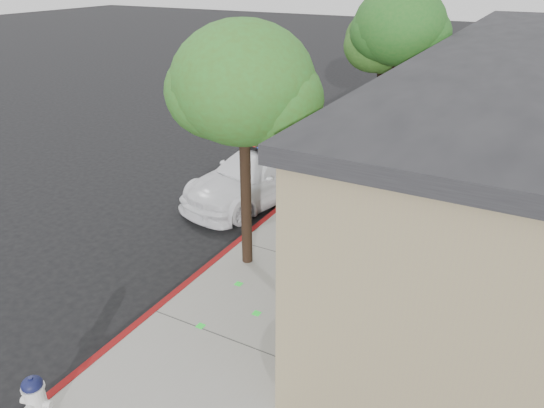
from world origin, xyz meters
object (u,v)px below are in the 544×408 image
at_px(fire_hydrant, 36,400).
at_px(street_tree_near, 243,89).
at_px(police_car, 259,174).
at_px(street_tree_far, 384,43).
at_px(street_tree_mid, 400,30).

relative_size(fire_hydrant, street_tree_near, 0.16).
height_order(police_car, street_tree_far, street_tree_far).
height_order(street_tree_near, street_tree_mid, street_tree_mid).
xyz_separation_m(police_car, street_tree_near, (1.61, -3.31, 3.20)).
height_order(fire_hydrant, street_tree_near, street_tree_near).
bearing_deg(fire_hydrant, street_tree_far, 71.94).
bearing_deg(police_car, street_tree_mid, 79.16).
xyz_separation_m(street_tree_near, street_tree_mid, (0.67, 8.13, 0.30)).
distance_m(police_car, street_tree_mid, 6.37).
height_order(police_car, street_tree_near, street_tree_near).
bearing_deg(street_tree_far, street_tree_mid, -42.17).
relative_size(police_car, street_tree_far, 1.11).
bearing_deg(street_tree_mid, police_car, -115.27).
xyz_separation_m(police_car, street_tree_mid, (2.27, 4.82, 3.50)).
xyz_separation_m(street_tree_mid, street_tree_far, (-0.64, 0.58, -0.52)).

